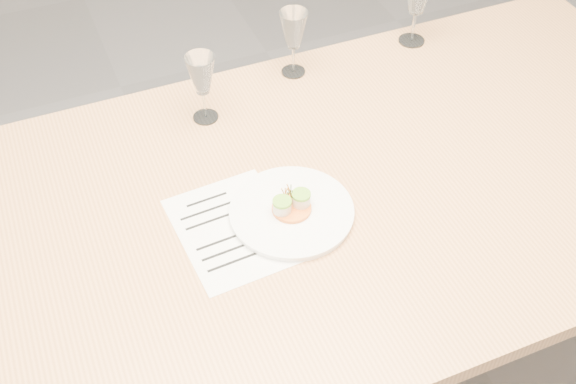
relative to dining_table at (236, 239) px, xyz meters
name	(u,v)px	position (x,y,z in m)	size (l,w,h in m)	color
dining_table	(236,239)	(0.00, 0.00, 0.00)	(2.40, 1.00, 0.75)	tan
dinner_plate	(292,211)	(0.12, -0.04, 0.08)	(0.27, 0.27, 0.07)	white
recipe_sheet	(234,229)	(-0.01, -0.03, 0.07)	(0.24, 0.30, 0.00)	white
wine_glass_2	(201,76)	(0.05, 0.34, 0.19)	(0.07, 0.07, 0.18)	white
wine_glass_3	(294,31)	(0.32, 0.43, 0.19)	(0.07, 0.07, 0.18)	white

